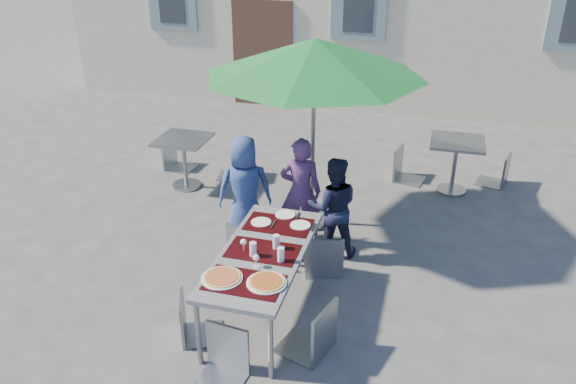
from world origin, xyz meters
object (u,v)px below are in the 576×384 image
(chair_0, at_px, (245,220))
(chair_3, at_px, (190,293))
(child_0, at_px, (245,190))
(chair_2, at_px, (325,231))
(dining_table, at_px, (263,256))
(child_2, at_px, (333,207))
(chair_5, at_px, (221,328))
(bg_chair_l_0, at_px, (173,135))
(child_1, at_px, (301,192))
(bg_chair_r_1, at_px, (503,151))
(pizza_near_right, at_px, (266,282))
(patio_umbrella, at_px, (315,59))
(chair_4, at_px, (315,300))
(cafe_table_1, at_px, (456,156))
(pizza_near_left, at_px, (222,277))
(bg_chair_l_1, at_px, (406,145))
(cafe_table_0, at_px, (184,153))
(bg_chair_r_0, at_px, (235,145))
(chair_1, at_px, (280,210))

(chair_0, height_order, chair_3, chair_0)
(child_0, relative_size, chair_2, 1.42)
(dining_table, height_order, child_2, child_2)
(chair_5, bearing_deg, bg_chair_l_0, 120.69)
(bg_chair_l_0, bearing_deg, child_0, -44.30)
(dining_table, relative_size, chair_3, 2.10)
(child_1, bearing_deg, bg_chair_r_1, -143.86)
(child_0, bearing_deg, dining_table, 94.31)
(chair_3, bearing_deg, pizza_near_right, 1.66)
(chair_5, distance_m, patio_umbrella, 3.41)
(chair_4, bearing_deg, pizza_near_right, -170.33)
(child_0, relative_size, child_1, 0.99)
(child_0, xyz_separation_m, chair_3, (0.12, -1.91, -0.18))
(child_0, relative_size, patio_umbrella, 0.51)
(pizza_near_right, bearing_deg, chair_4, 9.67)
(child_2, relative_size, chair_3, 1.43)
(cafe_table_1, bearing_deg, chair_5, -113.21)
(pizza_near_left, height_order, pizza_near_right, same)
(bg_chair_l_1, bearing_deg, child_1, -116.09)
(cafe_table_0, distance_m, bg_chair_l_1, 3.38)
(chair_4, bearing_deg, child_1, 107.99)
(chair_2, bearing_deg, bg_chair_r_1, 55.98)
(child_0, distance_m, bg_chair_r_1, 4.10)
(chair_5, distance_m, bg_chair_l_0, 4.85)
(pizza_near_right, height_order, bg_chair_r_0, bg_chair_r_0)
(pizza_near_right, bearing_deg, bg_chair_r_0, 114.42)
(dining_table, distance_m, cafe_table_1, 3.95)
(bg_chair_l_0, height_order, bg_chair_r_1, bg_chair_l_0)
(chair_4, height_order, cafe_table_0, chair_4)
(child_2, xyz_separation_m, cafe_table_1, (1.39, 2.16, -0.05))
(pizza_near_left, xyz_separation_m, child_0, (-0.46, 1.93, -0.08))
(cafe_table_1, distance_m, bg_chair_r_1, 0.82)
(pizza_near_right, distance_m, chair_0, 1.58)
(dining_table, xyz_separation_m, pizza_near_right, (0.20, -0.51, 0.07))
(chair_2, relative_size, bg_chair_l_1, 1.00)
(chair_1, distance_m, bg_chair_l_0, 3.13)
(chair_0, height_order, bg_chair_r_1, chair_0)
(cafe_table_0, relative_size, bg_chair_l_0, 0.82)
(bg_chair_r_1, bearing_deg, child_1, -135.90)
(chair_2, bearing_deg, pizza_near_right, -100.07)
(chair_3, bearing_deg, cafe_table_0, 115.86)
(chair_4, xyz_separation_m, chair_5, (-0.71, -0.53, -0.05))
(bg_chair_r_0, bearing_deg, patio_umbrella, -36.96)
(chair_5, distance_m, cafe_table_1, 4.85)
(chair_5, relative_size, bg_chair_r_0, 1.03)
(bg_chair_r_0, xyz_separation_m, bg_chair_r_1, (3.98, 0.81, 0.01))
(dining_table, xyz_separation_m, child_0, (-0.68, 1.38, -0.01))
(chair_0, relative_size, chair_5, 1.00)
(chair_0, height_order, cafe_table_1, chair_0)
(dining_table, relative_size, bg_chair_l_0, 1.92)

